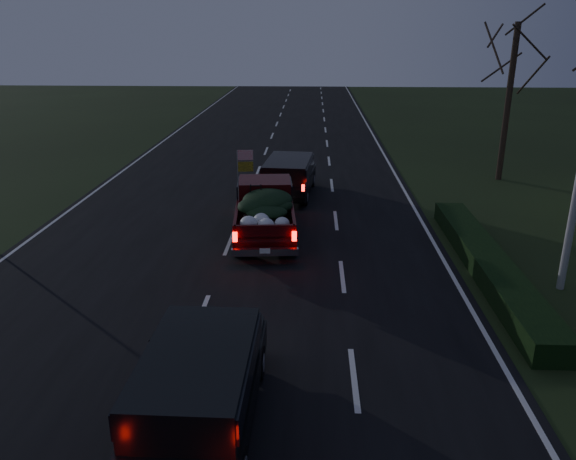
# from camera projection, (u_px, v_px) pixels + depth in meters

# --- Properties ---
(ground) EXTENTS (120.00, 120.00, 0.00)m
(ground) POSITION_uv_depth(u_px,v_px,m) (201.00, 316.00, 13.81)
(ground) COLOR black
(ground) RESTS_ON ground
(road_asphalt) EXTENTS (14.00, 120.00, 0.02)m
(road_asphalt) POSITION_uv_depth(u_px,v_px,m) (201.00, 316.00, 13.81)
(road_asphalt) COLOR black
(road_asphalt) RESTS_ON ground
(hedge_row) EXTENTS (1.00, 10.00, 0.60)m
(hedge_row) POSITION_uv_depth(u_px,v_px,m) (487.00, 263.00, 16.21)
(hedge_row) COLOR black
(hedge_row) RESTS_ON ground
(bare_tree_far) EXTENTS (3.60, 3.60, 7.00)m
(bare_tree_far) POSITION_uv_depth(u_px,v_px,m) (513.00, 64.00, 24.75)
(bare_tree_far) COLOR black
(bare_tree_far) RESTS_ON ground
(pickup_truck) EXTENTS (2.33, 5.17, 2.64)m
(pickup_truck) POSITION_uv_depth(u_px,v_px,m) (265.00, 208.00, 18.94)
(pickup_truck) COLOR #3C080A
(pickup_truck) RESTS_ON ground
(lead_suv) EXTENTS (2.26, 4.63, 1.29)m
(lead_suv) POSITION_uv_depth(u_px,v_px,m) (289.00, 173.00, 23.57)
(lead_suv) COLOR black
(lead_suv) RESTS_ON ground
(rear_suv) EXTENTS (2.09, 4.51, 1.29)m
(rear_suv) POSITION_uv_depth(u_px,v_px,m) (199.00, 380.00, 9.61)
(rear_suv) COLOR black
(rear_suv) RESTS_ON ground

